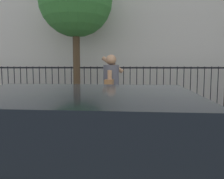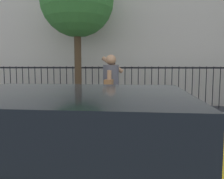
{
  "view_description": "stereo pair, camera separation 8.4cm",
  "coord_description": "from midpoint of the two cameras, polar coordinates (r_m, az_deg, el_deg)",
  "views": [
    {
      "loc": [
        -0.26,
        -3.45,
        1.68
      ],
      "look_at": [
        -0.6,
        2.12,
        1.1
      ],
      "focal_mm": 38.79,
      "sensor_mm": 36.0,
      "label": 1
    },
    {
      "loc": [
        -0.18,
        -3.45,
        1.68
      ],
      "look_at": [
        -0.6,
        2.12,
        1.1
      ],
      "focal_mm": 38.79,
      "sensor_mm": 36.0,
      "label": 2
    }
  ],
  "objects": [
    {
      "name": "street_tree_near",
      "position": [
        9.06,
        -8.85,
        20.08
      ],
      "size": [
        2.58,
        2.58,
        5.22
      ],
      "color": "#4C3823",
      "rests_on": "ground"
    },
    {
      "name": "taxi_yellow",
      "position": [
        2.24,
        -5.67,
        -20.02
      ],
      "size": [
        4.26,
        1.98,
        1.45
      ],
      "color": "yellow",
      "rests_on": "ground"
    },
    {
      "name": "ground_plane",
      "position": [
        3.84,
        6.8,
        -20.04
      ],
      "size": [
        60.0,
        60.0,
        0.0
      ],
      "primitive_type": "plane",
      "color": "#333338"
    },
    {
      "name": "sidewalk",
      "position": [
        5.88,
        5.56,
        -9.94
      ],
      "size": [
        28.0,
        4.4,
        0.15
      ],
      "primitive_type": "cube",
      "color": "gray",
      "rests_on": "ground"
    },
    {
      "name": "iron_fence",
      "position": [
        9.38,
        4.81,
        1.89
      ],
      "size": [
        12.03,
        0.04,
        1.6
      ],
      "color": "black",
      "rests_on": "ground"
    },
    {
      "name": "pedestrian_on_phone",
      "position": [
        5.28,
        -0.7,
        0.35
      ],
      "size": [
        0.51,
        0.67,
        1.74
      ],
      "color": "#936B4C",
      "rests_on": "sidewalk"
    },
    {
      "name": "street_bench",
      "position": [
        7.27,
        -15.97,
        -2.43
      ],
      "size": [
        1.6,
        0.45,
        0.95
      ],
      "color": "brown",
      "rests_on": "sidewalk"
    }
  ]
}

